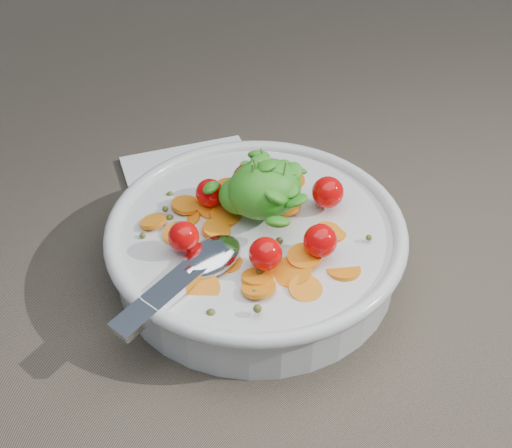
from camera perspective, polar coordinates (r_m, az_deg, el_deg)
ground at (r=0.65m, az=0.31°, el=-3.78°), size 6.00×6.00×0.00m
bowl at (r=0.63m, az=-0.01°, el=-1.60°), size 0.31×0.29×0.12m
napkin at (r=0.76m, az=-5.56°, el=4.08°), size 0.18×0.16×0.01m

